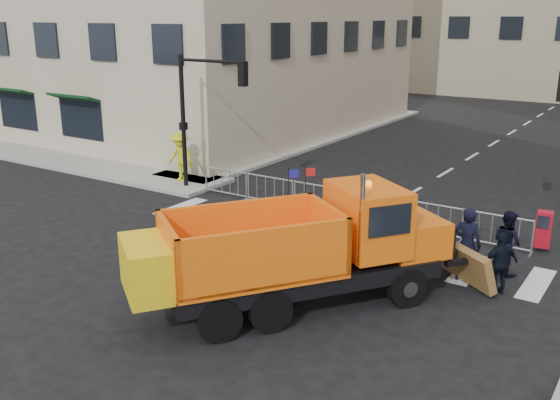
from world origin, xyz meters
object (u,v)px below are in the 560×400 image
Objects in this scene: worker at (180,157)px; newspaper_box at (544,229)px; cop_c at (500,264)px; plow_truck at (294,248)px; cop_b at (507,242)px; cop_a at (467,245)px.

newspaper_box is (14.36, 0.14, -0.48)m from worker.
newspaper_box is at bearing -143.19° from cop_c.
plow_truck is 4.83× the size of cop_b.
plow_truck reaches higher than cop_c.
cop_c is at bearing 132.97° from cop_b.
plow_truck is 4.21× the size of worker.
plow_truck reaches higher than cop_b.
cop_a is 1.24× the size of cop_c.
worker is 14.37m from newspaper_box.
cop_b is 2.36m from newspaper_box.
plow_truck is at bearing 87.85° from cop_b.
cop_b is at bearing -122.77° from cop_a.
cop_a is 1.01× the size of worker.
cop_b is (3.76, 4.98, -0.65)m from plow_truck.
plow_truck is 7.85× the size of newspaper_box.
cop_b reaches higher than cop_c.
cop_c is at bearing 161.18° from cop_a.
cop_a is at bearing -117.20° from newspaper_box.
cop_c is 3.81m from newspaper_box.
cop_c is (0.97, -0.33, -0.20)m from cop_a.
plow_truck is at bearing -7.31° from cop_c.
cop_b is 14.01m from worker.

